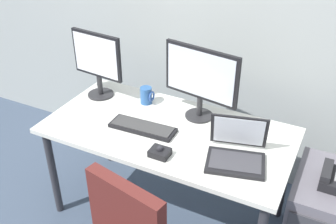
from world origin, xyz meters
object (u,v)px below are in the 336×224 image
object	(u,v)px
coffee_mug	(147,95)
laptop	(237,151)
keyboard	(143,127)
file_cabinet	(325,221)
trackball_mouse	(160,152)
desk_phone	(336,179)
monitor_side	(97,60)
monitor_main	(201,78)

from	to	relation	value
coffee_mug	laptop	bearing A→B (deg)	-23.26
keyboard	file_cabinet	bearing A→B (deg)	8.20
keyboard	trackball_mouse	world-z (taller)	trackball_mouse
file_cabinet	trackball_mouse	xyz separation A→B (m)	(-0.91, -0.35, 0.43)
desk_phone	laptop	world-z (taller)	laptop
file_cabinet	monitor_side	world-z (taller)	monitor_side
file_cabinet	monitor_main	xyz separation A→B (m)	(-0.87, 0.13, 0.68)
monitor_side	laptop	xyz separation A→B (m)	(1.08, -0.27, -0.21)
file_cabinet	laptop	xyz separation A→B (m)	(-0.52, -0.19, 0.46)
keyboard	coffee_mug	world-z (taller)	coffee_mug
desk_phone	laptop	bearing A→B (deg)	-161.70
monitor_main	keyboard	size ratio (longest dim) A/B	1.20
file_cabinet	monitor_main	world-z (taller)	monitor_main
file_cabinet	monitor_main	distance (m)	1.11
monitor_main	monitor_side	distance (m)	0.73
file_cabinet	keyboard	size ratio (longest dim) A/B	1.42
desk_phone	keyboard	xyz separation A→B (m)	(-1.11, -0.14, 0.09)
desk_phone	laptop	size ratio (longest dim) A/B	0.54
keyboard	laptop	xyz separation A→B (m)	(0.60, -0.02, 0.04)
desk_phone	laptop	distance (m)	0.56
trackball_mouse	file_cabinet	bearing A→B (deg)	20.86
monitor_side	file_cabinet	bearing A→B (deg)	-2.85
trackball_mouse	laptop	bearing A→B (deg)	22.46
desk_phone	monitor_main	distance (m)	0.94
laptop	coffee_mug	bearing A→B (deg)	156.74
desk_phone	keyboard	distance (m)	1.12
file_cabinet	monitor_main	bearing A→B (deg)	171.72
desk_phone	monitor_side	xyz separation A→B (m)	(-1.59, 0.10, 0.34)
monitor_side	coffee_mug	size ratio (longest dim) A/B	3.95
coffee_mug	monitor_main	bearing A→B (deg)	-0.33
trackball_mouse	keyboard	bearing A→B (deg)	139.37
desk_phone	coffee_mug	world-z (taller)	coffee_mug
keyboard	laptop	bearing A→B (deg)	-2.36
monitor_main	coffee_mug	world-z (taller)	monitor_main
keyboard	coffee_mug	xyz separation A→B (m)	(-0.13, 0.29, 0.04)
monitor_main	keyboard	xyz separation A→B (m)	(-0.25, -0.29, -0.26)
monitor_side	trackball_mouse	xyz separation A→B (m)	(0.69, -0.42, -0.24)
monitor_main	monitor_side	bearing A→B (deg)	-176.29
file_cabinet	keyboard	distance (m)	1.21
file_cabinet	keyboard	world-z (taller)	keyboard
file_cabinet	trackball_mouse	distance (m)	1.06
monitor_main	monitor_side	world-z (taller)	monitor_main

